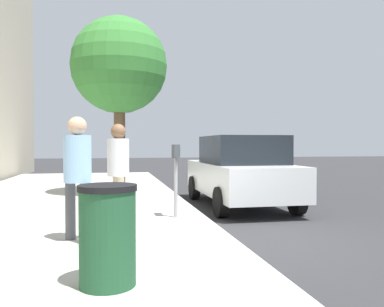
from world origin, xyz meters
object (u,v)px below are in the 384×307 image
(parked_sedan_near, at_px, (240,171))
(street_tree, at_px, (119,67))
(pedestrian_bystander, at_px, (78,167))
(pedestrian_at_meter, at_px, (118,164))
(trash_bin, at_px, (108,235))
(parking_meter, at_px, (176,165))

(parked_sedan_near, xyz_separation_m, street_tree, (1.90, 2.94, 2.86))
(parked_sedan_near, bearing_deg, pedestrian_bystander, 134.15)
(pedestrian_at_meter, height_order, pedestrian_bystander, pedestrian_bystander)
(pedestrian_bystander, relative_size, trash_bin, 1.79)
(pedestrian_at_meter, relative_size, trash_bin, 1.76)
(street_tree, bearing_deg, pedestrian_bystander, 172.65)
(parking_meter, xyz_separation_m, street_tree, (3.86, 0.99, 2.59))
(parking_meter, height_order, pedestrian_bystander, pedestrian_bystander)
(pedestrian_bystander, bearing_deg, street_tree, 45.43)
(pedestrian_at_meter, relative_size, street_tree, 0.36)
(parked_sedan_near, relative_size, trash_bin, 4.37)
(parking_meter, bearing_deg, parked_sedan_near, -44.87)
(pedestrian_bystander, height_order, street_tree, street_tree)
(pedestrian_at_meter, bearing_deg, pedestrian_bystander, -123.04)
(parking_meter, xyz_separation_m, parked_sedan_near, (1.96, -1.95, -0.27))
(parking_meter, distance_m, pedestrian_at_meter, 1.14)
(parking_meter, bearing_deg, trash_bin, 160.28)
(trash_bin, bearing_deg, pedestrian_bystander, 13.04)
(pedestrian_bystander, distance_m, parked_sedan_near, 5.09)
(pedestrian_at_meter, relative_size, parked_sedan_near, 0.40)
(parked_sedan_near, distance_m, street_tree, 4.52)
(street_tree, bearing_deg, trash_bin, 177.98)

